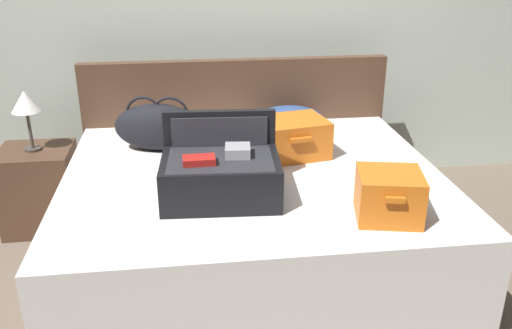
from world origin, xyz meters
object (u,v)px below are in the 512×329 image
hard_case_medium (289,138)px  table_lamp (26,104)px  pillow_near_headboard (288,119)px  nightstand (40,189)px  bed (253,219)px  hard_case_small (389,196)px  duffel_bag (158,127)px  hard_case_large (221,173)px

hard_case_medium → table_lamp: 1.58m
pillow_near_headboard → nightstand: bearing=-178.2°
bed → hard_case_small: bearing=-47.1°
duffel_bag → hard_case_medium: bearing=-14.2°
hard_case_medium → duffel_bag: (-0.75, 0.19, 0.04)m
hard_case_small → pillow_near_headboard: bearing=112.2°
hard_case_medium → duffel_bag: bearing=154.6°
duffel_bag → bed: bearing=-39.1°
hard_case_medium → table_lamp: bearing=154.5°
bed → nightstand: size_ratio=3.81×
duffel_bag → nightstand: bearing=165.7°
duffel_bag → nightstand: size_ratio=1.04×
hard_case_small → duffel_bag: (-1.05, 0.99, 0.04)m
bed → pillow_near_headboard: (0.31, 0.66, 0.36)m
hard_case_large → nightstand: 1.47m
bed → hard_case_small: hard_case_small is taller
hard_case_medium → pillow_near_headboard: bearing=68.9°
nightstand → table_lamp: 0.56m
hard_case_large → hard_case_small: bearing=-19.3°
bed → hard_case_medium: (0.24, 0.22, 0.39)m
hard_case_large → hard_case_small: size_ratio=1.77×
hard_case_small → bed: bearing=144.8°
bed → hard_case_large: size_ratio=3.45×
hard_case_medium → hard_case_small: size_ratio=1.41×
bed → hard_case_small: (0.54, -0.58, 0.39)m
bed → hard_case_small: size_ratio=6.12×
hard_case_large → pillow_near_headboard: hard_case_large is taller
hard_case_medium → duffel_bag: size_ratio=0.85×
bed → table_lamp: 1.52m
hard_case_small → duffel_bag: 1.44m
bed → hard_case_large: bearing=-124.8°
hard_case_medium → duffel_bag: 0.77m
bed → duffel_bag: size_ratio=3.67×
duffel_bag → pillow_near_headboard: (0.82, 0.25, -0.07)m
hard_case_medium → hard_case_small: hard_case_medium is taller
hard_case_medium → nightstand: (-1.52, 0.39, -0.41)m
hard_case_large → table_lamp: bearing=144.6°
hard_case_small → pillow_near_headboard: size_ratio=0.72×
hard_case_small → pillow_near_headboard: 1.26m
hard_case_medium → nightstand: hard_case_medium is taller
duffel_bag → pillow_near_headboard: size_ratio=1.20×
pillow_near_headboard → table_lamp: bearing=-178.2°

